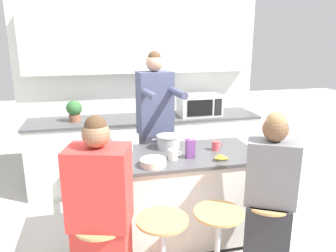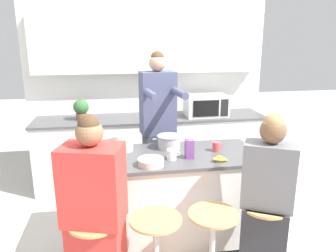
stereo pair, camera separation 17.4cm
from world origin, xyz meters
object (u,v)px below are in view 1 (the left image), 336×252
(bar_stool_rightmost, at_px, (265,235))
(person_cooking, at_px, (155,136))
(microwave, at_px, (199,105))
(potted_plant, at_px, (74,110))
(bar_stool_center_right, at_px, (217,246))
(person_seated_near, at_px, (269,205))
(banana_bunch, at_px, (220,158))
(person_wrapped_blanket, at_px, (101,221))
(juice_carton, at_px, (190,148))
(coffee_cup_near, at_px, (216,146))
(coffee_cup_far, at_px, (173,154))
(cooking_pot, at_px, (168,142))
(fruit_bowl, at_px, (123,147))
(kitchen_island, at_px, (170,198))

(bar_stool_rightmost, height_order, person_cooking, person_cooking)
(microwave, relative_size, potted_plant, 2.07)
(bar_stool_center_right, xyz_separation_m, person_seated_near, (0.43, 0.04, 0.27))
(person_seated_near, relative_size, banana_bunch, 9.28)
(bar_stool_center_right, height_order, person_wrapped_blanket, person_wrapped_blanket)
(person_wrapped_blanket, relative_size, person_seated_near, 1.03)
(bar_stool_center_right, height_order, bar_stool_rightmost, same)
(bar_stool_rightmost, xyz_separation_m, person_cooking, (-0.67, 1.18, 0.52))
(bar_stool_rightmost, bearing_deg, person_cooking, 119.56)
(juice_carton, bearing_deg, coffee_cup_near, 24.82)
(person_seated_near, bearing_deg, microwave, 116.09)
(bar_stool_rightmost, relative_size, banana_bunch, 4.41)
(person_cooking, xyz_separation_m, microwave, (0.74, 0.76, 0.15))
(person_seated_near, xyz_separation_m, microwave, (0.07, 1.95, 0.40))
(coffee_cup_far, bearing_deg, cooking_pot, 85.02)
(coffee_cup_near, bearing_deg, person_cooking, 131.81)
(person_seated_near, distance_m, banana_bunch, 0.55)
(cooking_pot, bearing_deg, bar_stool_rightmost, -52.52)
(person_cooking, xyz_separation_m, juice_carton, (0.18, -0.66, 0.08))
(potted_plant, bearing_deg, person_cooking, -43.19)
(bar_stool_center_right, height_order, coffee_cup_far, coffee_cup_far)
(person_seated_near, height_order, fruit_bowl, person_seated_near)
(kitchen_island, xyz_separation_m, fruit_bowl, (-0.40, 0.19, 0.47))
(cooking_pot, relative_size, potted_plant, 1.21)
(person_wrapped_blanket, relative_size, coffee_cup_near, 13.91)
(person_cooking, height_order, cooking_pot, person_cooking)
(person_seated_near, relative_size, juice_carton, 7.56)
(person_cooking, height_order, banana_bunch, person_cooking)
(coffee_cup_far, height_order, juice_carton, juice_carton)
(kitchen_island, xyz_separation_m, person_cooking, (-0.02, 0.56, 0.44))
(person_seated_near, bearing_deg, coffee_cup_near, 134.80)
(coffee_cup_near, relative_size, juice_carton, 0.56)
(bar_stool_center_right, xyz_separation_m, coffee_cup_near, (0.23, 0.70, 0.56))
(bar_stool_center_right, xyz_separation_m, bar_stool_rightmost, (0.43, 0.05, 0.00))
(kitchen_island, relative_size, cooking_pot, 5.15)
(fruit_bowl, distance_m, coffee_cup_far, 0.51)
(cooking_pot, height_order, coffee_cup_near, cooking_pot)
(kitchen_island, relative_size, fruit_bowl, 8.71)
(microwave, bearing_deg, banana_bunch, -101.75)
(bar_stool_rightmost, relative_size, fruit_bowl, 3.55)
(bar_stool_rightmost, height_order, person_seated_near, person_seated_near)
(banana_bunch, distance_m, juice_carton, 0.27)
(cooking_pot, relative_size, banana_bunch, 2.10)
(kitchen_island, bearing_deg, bar_stool_center_right, -72.27)
(bar_stool_center_right, distance_m, bar_stool_rightmost, 0.43)
(person_wrapped_blanket, distance_m, microwave, 2.40)
(kitchen_island, xyz_separation_m, bar_stool_rightmost, (0.65, -0.62, -0.08))
(person_wrapped_blanket, height_order, potted_plant, person_wrapped_blanket)
(banana_bunch, bearing_deg, person_wrapped_blanket, -158.63)
(person_wrapped_blanket, height_order, coffee_cup_far, person_wrapped_blanket)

